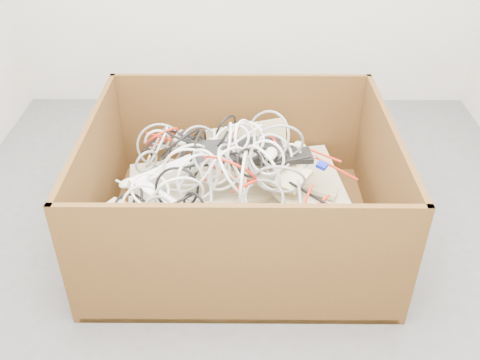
{
  "coord_description": "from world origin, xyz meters",
  "views": [
    {
      "loc": [
        -0.02,
        -1.88,
        1.67
      ],
      "look_at": [
        -0.04,
        0.09,
        0.3
      ],
      "focal_mm": 39.8,
      "sensor_mm": 36.0,
      "label": 1
    }
  ],
  "objects_px": {
    "cardboard_box": "(236,210)",
    "power_strip_right": "(159,199)",
    "vga_plug": "(322,165)",
    "power_strip_left": "(167,172)"
  },
  "relations": [
    {
      "from": "cardboard_box",
      "to": "power_strip_right",
      "type": "height_order",
      "value": "cardboard_box"
    },
    {
      "from": "power_strip_right",
      "to": "vga_plug",
      "type": "relative_size",
      "value": 6.89
    },
    {
      "from": "cardboard_box",
      "to": "power_strip_right",
      "type": "bearing_deg",
      "value": -152.5
    },
    {
      "from": "cardboard_box",
      "to": "power_strip_left",
      "type": "relative_size",
      "value": 4.28
    },
    {
      "from": "power_strip_right",
      "to": "power_strip_left",
      "type": "bearing_deg",
      "value": 119.53
    },
    {
      "from": "power_strip_left",
      "to": "power_strip_right",
      "type": "bearing_deg",
      "value": -115.58
    },
    {
      "from": "power_strip_left",
      "to": "vga_plug",
      "type": "relative_size",
      "value": 6.81
    },
    {
      "from": "power_strip_left",
      "to": "power_strip_right",
      "type": "xyz_separation_m",
      "value": [
        -0.02,
        -0.16,
        -0.03
      ]
    },
    {
      "from": "cardboard_box",
      "to": "vga_plug",
      "type": "bearing_deg",
      "value": 6.4
    },
    {
      "from": "power_strip_right",
      "to": "vga_plug",
      "type": "xyz_separation_m",
      "value": [
        0.71,
        0.21,
        0.03
      ]
    }
  ]
}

